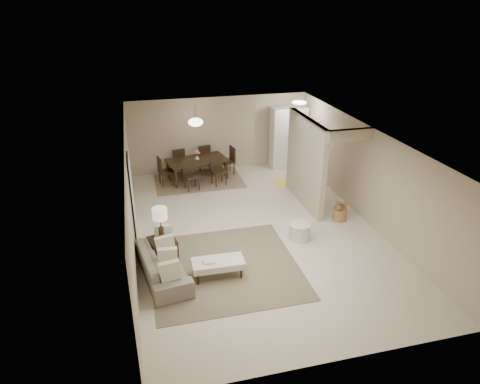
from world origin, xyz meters
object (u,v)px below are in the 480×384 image
object	(u,v)px
sofa	(163,264)
wicker_basket	(340,214)
ottoman_bench	(218,264)
pantry_cabinet	(288,137)
dining_table	(198,170)
side_table	(163,251)
round_pouf	(299,232)

from	to	relation	value
sofa	wicker_basket	size ratio (longest dim) A/B	5.40
ottoman_bench	wicker_basket	bearing A→B (deg)	26.70
pantry_cabinet	ottoman_bench	bearing A→B (deg)	-121.94
pantry_cabinet	ottoman_bench	size ratio (longest dim) A/B	1.88
ottoman_bench	wicker_basket	world-z (taller)	ottoman_bench
wicker_basket	dining_table	size ratio (longest dim) A/B	0.20
sofa	dining_table	size ratio (longest dim) A/B	1.06
ottoman_bench	side_table	world-z (taller)	side_table
side_table	ottoman_bench	bearing A→B (deg)	-36.98
pantry_cabinet	dining_table	bearing A→B (deg)	-172.10
round_pouf	ottoman_bench	bearing A→B (deg)	-155.09
side_table	wicker_basket	bearing A→B (deg)	10.84
wicker_basket	dining_table	world-z (taller)	dining_table
sofa	wicker_basket	world-z (taller)	sofa
sofa	side_table	world-z (taller)	side_table
pantry_cabinet	sofa	xyz separation A→B (m)	(-4.80, -5.58, -0.75)
ottoman_bench	side_table	bearing A→B (deg)	144.45
side_table	round_pouf	bearing A→B (deg)	3.85
ottoman_bench	side_table	size ratio (longest dim) A/B	1.84
wicker_basket	side_table	bearing A→B (deg)	-169.16
round_pouf	wicker_basket	bearing A→B (deg)	25.86
side_table	wicker_basket	world-z (taller)	side_table
ottoman_bench	round_pouf	xyz separation A→B (m)	(2.24, 1.04, -0.11)
pantry_cabinet	round_pouf	world-z (taller)	pantry_cabinet
ottoman_bench	side_table	xyz separation A→B (m)	(-1.09, 0.82, -0.01)
pantry_cabinet	side_table	distance (m)	6.98
dining_table	side_table	bearing A→B (deg)	-119.35
sofa	ottoman_bench	world-z (taller)	sofa
round_pouf	wicker_basket	distance (m)	1.57
round_pouf	wicker_basket	world-z (taller)	round_pouf
round_pouf	wicker_basket	size ratio (longest dim) A/B	1.41
round_pouf	dining_table	bearing A→B (deg)	112.60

